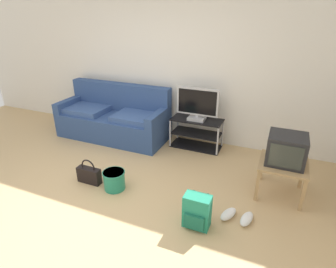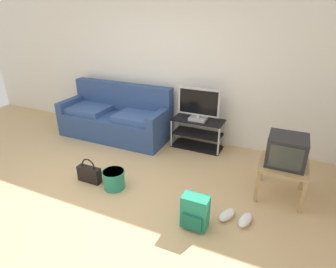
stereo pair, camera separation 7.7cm
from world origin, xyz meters
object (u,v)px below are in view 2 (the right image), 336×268
Objects in this scene: flat_tv at (199,105)px; sneakers_pair at (236,217)px; crt_tv at (287,150)px; couch at (116,118)px; side_table at (283,169)px; tv_stand at (198,133)px; handbag at (89,174)px; cleaning_bucket at (114,179)px; backpack at (195,212)px.

sneakers_pair is (1.02, -1.60, -0.74)m from flat_tv.
flat_tv is at bearing 148.93° from crt_tv.
couch reaches higher than crt_tv.
crt_tv reaches higher than side_table.
tv_stand reaches higher than handbag.
handbag is 0.41m from cleaning_bucket.
handbag is (-1.65, 0.24, -0.07)m from backpack.
sneakers_pair is (1.65, 0.03, -0.09)m from cleaning_bucket.
backpack reaches higher than cleaning_bucket.
tv_stand is 1.23× the size of flat_tv.
handbag is at bearing -122.25° from flat_tv.
cleaning_bucket is (-2.06, -0.76, -0.51)m from crt_tv.
backpack is (0.61, -1.87, -0.59)m from flat_tv.
flat_tv is at bearing 68.87° from cleaning_bucket.
handbag is at bearing -70.27° from couch.
tv_stand is at bearing 69.13° from cleaning_bucket.
side_table is at bearing 17.17° from handbag.
side_table reaches higher than backpack.
crt_tv is (1.43, -0.86, -0.14)m from flat_tv.
backpack is at bearing -128.82° from crt_tv.
sneakers_pair is (-0.41, -0.74, -0.61)m from crt_tv.
backpack is (0.61, -1.90, -0.06)m from tv_stand.
side_table is at bearing 67.88° from backpack.
flat_tv is 1.79× the size of backpack.
flat_tv reaches higher than side_table.
tv_stand is at bearing 125.04° from backpack.
crt_tv is at bearing -31.72° from tv_stand.
couch reaches higher than backpack.
side_table is at bearing 19.98° from cleaning_bucket.
couch reaches higher than sneakers_pair.
side_table is 1.46× the size of backpack.
sneakers_pair is at bearing 1.12° from handbag.
flat_tv reaches higher than couch.
tv_stand is at bearing 147.81° from side_table.
backpack is (2.18, -1.74, -0.16)m from couch.
couch is 5.63× the size of handbag.
handbag is at bearing -162.83° from side_table.
flat_tv reaches higher than handbag.
couch is at bearing 150.65° from sneakers_pair.
cleaning_bucket is at bearing 1.82° from handbag.
sneakers_pair is (1.02, -1.62, -0.21)m from tv_stand.
backpack is 1.32× the size of cleaning_bucket.
flat_tv is 1.96× the size of handbag.
couch reaches higher than side_table.
flat_tv is 2.04m from sneakers_pair.
crt_tv is at bearing 68.34° from backpack.
couch is 1.61m from handbag.
tv_stand is 1.69m from side_table.
backpack is at bearing -71.91° from flat_tv.
tv_stand reaches higher than backpack.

